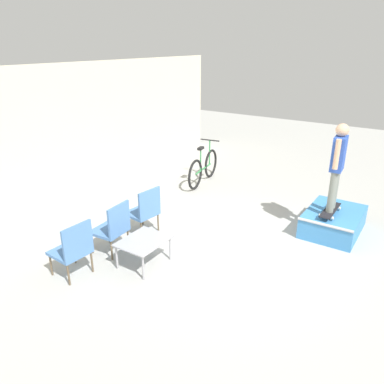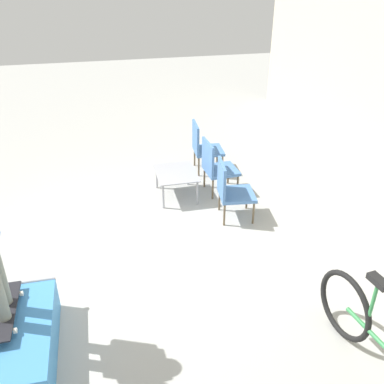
% 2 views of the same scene
% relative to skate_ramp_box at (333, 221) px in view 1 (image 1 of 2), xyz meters
% --- Properties ---
extents(ground_plane, '(24.00, 24.00, 0.00)m').
position_rel_skate_ramp_box_xyz_m(ground_plane, '(-1.68, 1.33, -0.21)').
color(ground_plane, '#A8A8A3').
extents(house_wall_back, '(12.00, 0.06, 3.00)m').
position_rel_skate_ramp_box_xyz_m(house_wall_back, '(-1.68, 5.80, 1.29)').
color(house_wall_back, beige).
rests_on(house_wall_back, ground_plane).
extents(skate_ramp_box, '(1.37, 0.97, 0.44)m').
position_rel_skate_ramp_box_xyz_m(skate_ramp_box, '(0.00, 0.00, 0.00)').
color(skate_ramp_box, '#3D84C6').
rests_on(skate_ramp_box, ground_plane).
extents(skateboard_on_ramp, '(0.84, 0.26, 0.07)m').
position_rel_skate_ramp_box_xyz_m(skateboard_on_ramp, '(-0.17, 0.05, 0.29)').
color(skateboard_on_ramp, black).
rests_on(skateboard_on_ramp, skate_ramp_box).
extents(person_skater, '(0.57, 0.23, 1.62)m').
position_rel_skate_ramp_box_xyz_m(person_skater, '(-0.17, 0.05, 1.24)').
color(person_skater, gray).
rests_on(person_skater, skateboard_on_ramp).
extents(coffee_table, '(0.79, 0.65, 0.44)m').
position_rel_skate_ramp_box_xyz_m(coffee_table, '(-2.90, 2.29, 0.18)').
color(coffee_table, '#9E9EA3').
rests_on(coffee_table, ground_plane).
extents(patio_chair_left, '(0.55, 0.55, 0.93)m').
position_rel_skate_ramp_box_xyz_m(patio_chair_left, '(-3.75, 2.96, 0.29)').
color(patio_chair_left, brown).
rests_on(patio_chair_left, ground_plane).
extents(patio_chair_center, '(0.56, 0.56, 0.93)m').
position_rel_skate_ramp_box_xyz_m(patio_chair_center, '(-2.90, 2.96, 0.29)').
color(patio_chair_center, brown).
rests_on(patio_chair_center, ground_plane).
extents(patio_chair_right, '(0.57, 0.57, 0.93)m').
position_rel_skate_ramp_box_xyz_m(patio_chair_right, '(-2.07, 2.96, 0.29)').
color(patio_chair_right, brown).
rests_on(patio_chair_right, ground_plane).
extents(bicycle, '(1.75, 0.52, 1.06)m').
position_rel_skate_ramp_box_xyz_m(bicycle, '(0.90, 3.51, 0.19)').
color(bicycle, black).
rests_on(bicycle, ground_plane).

